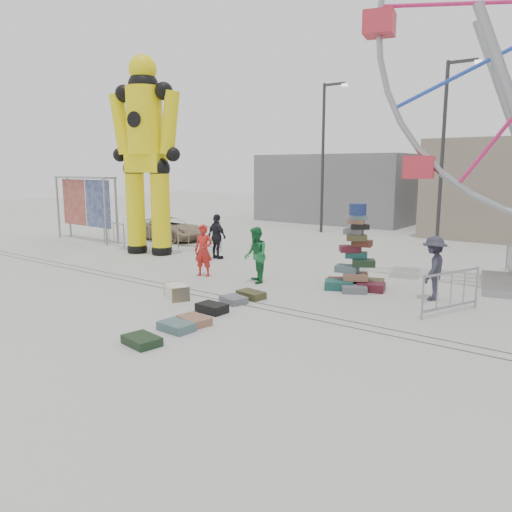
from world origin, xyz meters
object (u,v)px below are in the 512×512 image
Objects in this scene: barricade_dummy_b at (156,235)px; barricade_dummy_a at (114,233)px; barricade_dummy_c at (199,238)px; lamp_post_left at (324,151)px; banner_scaffold at (85,193)px; suitcase_tower at (355,265)px; lamp_post_right at (445,146)px; pedestrian_grey at (433,268)px; pedestrian_black at (217,237)px; pedestrian_red at (204,251)px; barricade_wheel_back at (510,259)px; steamer_trunk at (177,292)px; crash_test_dummy at (146,149)px; barricade_wheel_front at (451,292)px; pedestrian_green at (256,255)px; parked_suv at (169,229)px.

barricade_dummy_a is at bearing -152.69° from barricade_dummy_b.
barricade_dummy_a is 1.00× the size of barricade_dummy_c.
barricade_dummy_c is at bearing -98.45° from lamp_post_left.
suitcase_tower is at bearing -2.03° from banner_scaffold.
lamp_post_right is 4.54× the size of pedestrian_grey.
pedestrian_black is at bearing 146.29° from suitcase_tower.
barricade_dummy_a and barricade_dummy_c have the same top height.
pedestrian_black is at bearing 104.25° from pedestrian_red.
barricade_wheel_back is (14.19, 2.93, 0.00)m from barricade_dummy_b.
barricade_dummy_c is (4.23, 1.30, 0.00)m from barricade_dummy_a.
suitcase_tower reaches higher than barricade_dummy_a.
barricade_dummy_c is 1.12× the size of pedestrian_black.
steamer_trunk is 0.42× the size of barricade_dummy_b.
barricade_dummy_a is (-3.11, 0.57, -3.79)m from crash_test_dummy.
banner_scaffold is at bearing 146.84° from pedestrian_red.
banner_scaffold is 8.59m from pedestrian_black.
barricade_dummy_b is 1.13× the size of pedestrian_grey.
pedestrian_red is at bearing -67.67° from barricade_wheel_back.
barricade_dummy_a is at bearing 179.58° from steamer_trunk.
lamp_post_right reaches higher than banner_scaffold.
pedestrian_black is at bearing 3.00° from banner_scaffold.
suitcase_tower is at bearing 77.64° from steamer_trunk.
crash_test_dummy is at bearing -137.84° from lamp_post_right.
barricade_dummy_b is 14.21m from barricade_wheel_front.
pedestrian_grey is at bearing -1.04° from banner_scaffold.
pedestrian_black is (8.47, 0.09, -1.47)m from banner_scaffold.
lamp_post_right is at bearing 27.00° from crash_test_dummy.
lamp_post_right is 4.00× the size of barricade_dummy_b.
steamer_trunk is at bearing -50.92° from crash_test_dummy.
lamp_post_left is 9.54× the size of steamer_trunk.
barricade_dummy_c and barricade_wheel_back have the same top height.
barricade_dummy_a is at bearing -118.98° from lamp_post_left.
banner_scaffold is (-7.79, -9.79, -2.12)m from lamp_post_left.
lamp_post_left reaches higher than pedestrian_green.
steamer_trunk is (11.61, -5.21, -2.17)m from banner_scaffold.
banner_scaffold is 1.08× the size of parked_suv.
barricade_dummy_c is at bearing 43.90° from crash_test_dummy.
barricade_dummy_c is 0.50× the size of parked_suv.
barricade_dummy_a is 16.55m from barricade_wheel_back.
steamer_trunk is 8.16m from barricade_dummy_c.
barricade_wheel_back is 15.36m from parked_suv.
pedestrian_red is at bearing -78.90° from lamp_post_left.
barricade_dummy_a is at bearing -148.61° from pedestrian_green.
pedestrian_grey is at bearing 58.70° from barricade_wheel_front.
crash_test_dummy reaches higher than parked_suv.
barricade_wheel_back is (16.09, 3.86, 0.00)m from barricade_dummy_a.
banner_scaffold is at bearing 106.03° from barricade_wheel_front.
barricade_wheel_front is at bearing -49.16° from lamp_post_left.
crash_test_dummy is 4.12× the size of barricade_dummy_c.
banner_scaffold is at bearing -97.19° from pedestrian_grey.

